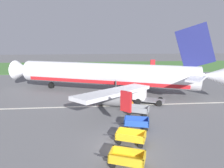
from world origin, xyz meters
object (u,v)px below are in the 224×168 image
object	(u,v)px
baggage_cart_third_in_row	(131,137)
airplane	(111,75)
baggage_cart_far_end	(138,110)
traffic_cone_near_plane	(132,103)
service_truck_beside_carts	(143,95)
baggage_cart_second_in_row	(127,158)
baggage_cart_fourth_in_row	(136,123)

from	to	relation	value
baggage_cart_third_in_row	airplane	bearing A→B (deg)	90.96
baggage_cart_third_in_row	baggage_cart_far_end	size ratio (longest dim) A/B	1.01
airplane	traffic_cone_near_plane	distance (m)	8.06
airplane	service_truck_beside_carts	distance (m)	7.48
airplane	service_truck_beside_carts	bearing A→B (deg)	-55.25
airplane	baggage_cart_third_in_row	distance (m)	17.31
baggage_cart_second_in_row	baggage_cart_third_in_row	bearing A→B (deg)	74.89
baggage_cart_far_end	traffic_cone_near_plane	size ratio (longest dim) A/B	4.94
service_truck_beside_carts	traffic_cone_near_plane	size ratio (longest dim) A/B	6.65
traffic_cone_near_plane	baggage_cart_second_in_row	bearing A→B (deg)	-102.58
baggage_cart_third_in_row	baggage_cart_second_in_row	bearing A→B (deg)	-105.11
baggage_cart_fourth_in_row	traffic_cone_near_plane	size ratio (longest dim) A/B	5.05
baggage_cart_third_in_row	baggage_cart_fourth_in_row	size ratio (longest dim) A/B	0.98
baggage_cart_fourth_in_row	baggage_cart_far_end	xyz separation A→B (m)	(0.99, 3.73, 0.00)
airplane	baggage_cart_second_in_row	bearing A→B (deg)	-91.62
baggage_cart_second_in_row	airplane	bearing A→B (deg)	88.38
airplane	baggage_cart_fourth_in_row	size ratio (longest dim) A/B	10.02
baggage_cart_third_in_row	traffic_cone_near_plane	xyz separation A→B (m)	(2.06, 9.91, -0.24)
baggage_cart_far_end	airplane	bearing A→B (deg)	102.86
baggage_cart_far_end	service_truck_beside_carts	size ratio (longest dim) A/B	0.74
baggage_cart_far_end	service_truck_beside_carts	world-z (taller)	service_truck_beside_carts
baggage_cart_second_in_row	traffic_cone_near_plane	bearing A→B (deg)	77.42
traffic_cone_near_plane	airplane	bearing A→B (deg)	108.01
baggage_cart_fourth_in_row	service_truck_beside_carts	bearing A→B (deg)	71.87
baggage_cart_third_in_row	service_truck_beside_carts	distance (m)	11.85
airplane	baggage_cart_fourth_in_row	xyz separation A→B (m)	(1.40, -14.23, -2.45)
baggage_cart_far_end	traffic_cone_near_plane	world-z (taller)	baggage_cart_far_end
airplane	traffic_cone_near_plane	bearing A→B (deg)	-71.99
baggage_cart_fourth_in_row	service_truck_beside_carts	xyz separation A→B (m)	(2.72, 8.29, 0.50)
airplane	traffic_cone_near_plane	xyz separation A→B (m)	(2.35, -7.22, -2.70)
baggage_cart_second_in_row	baggage_cart_fourth_in_row	distance (m)	6.42
baggage_cart_fourth_in_row	service_truck_beside_carts	distance (m)	8.74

